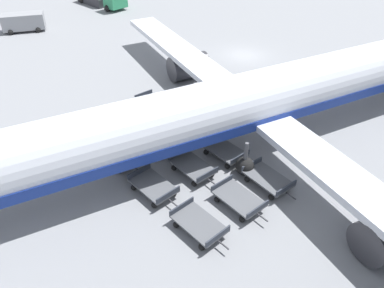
{
  "coord_description": "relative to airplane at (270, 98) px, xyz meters",
  "views": [
    {
      "loc": [
        27.81,
        -24.28,
        15.0
      ],
      "look_at": [
        12.47,
        -14.41,
        1.9
      ],
      "focal_mm": 35.0,
      "sensor_mm": 36.0,
      "label": 1
    }
  ],
  "objects": [
    {
      "name": "ground_plane",
      "position": [
        -12.2,
        8.06,
        -3.06
      ],
      "size": [
        500.0,
        500.0,
        0.0
      ],
      "primitive_type": "plane",
      "color": "gray"
    },
    {
      "name": "airplane",
      "position": [
        0.0,
        0.0,
        0.0
      ],
      "size": [
        42.33,
        46.55,
        12.94
      ],
      "color": "silver",
      "rests_on": "ground_plane"
    },
    {
      "name": "service_van",
      "position": [
        -32.12,
        -9.04,
        -1.96
      ],
      "size": [
        3.39,
        5.07,
        2.01
      ],
      "color": "gray",
      "rests_on": "ground_plane"
    },
    {
      "name": "baggage_dolly_row_near_col_a",
      "position": [
        -6.76,
        -10.4,
        -2.58
      ],
      "size": [
        3.58,
        2.03,
        0.92
      ],
      "color": "#515459",
      "rests_on": "ground_plane"
    },
    {
      "name": "baggage_dolly_row_near_col_b",
      "position": [
        -2.88,
        -9.83,
        -2.58
      ],
      "size": [
        3.59,
        2.12,
        0.92
      ],
      "color": "#515459",
      "rests_on": "ground_plane"
    },
    {
      "name": "baggage_dolly_row_near_col_c",
      "position": [
        0.92,
        -9.41,
        -2.58
      ],
      "size": [
        3.59,
        2.11,
        0.92
      ],
      "color": "#515459",
      "rests_on": "ground_plane"
    },
    {
      "name": "baggage_dolly_row_near_col_d",
      "position": [
        4.74,
        -8.8,
        -2.58
      ],
      "size": [
        3.59,
        2.1,
        0.92
      ],
      "color": "#515459",
      "rests_on": "ground_plane"
    },
    {
      "name": "baggage_dolly_row_mid_a_col_a",
      "position": [
        -7.06,
        -7.79,
        -2.58
      ],
      "size": [
        3.56,
        1.95,
        0.92
      ],
      "color": "#515459",
      "rests_on": "ground_plane"
    },
    {
      "name": "baggage_dolly_row_mid_a_col_b",
      "position": [
        -3.2,
        -7.11,
        -2.58
      ],
      "size": [
        3.59,
        2.12,
        0.92
      ],
      "color": "#515459",
      "rests_on": "ground_plane"
    },
    {
      "name": "baggage_dolly_row_mid_a_col_c",
      "position": [
        0.66,
        -6.55,
        -2.58
      ],
      "size": [
        3.57,
        2.01,
        0.92
      ],
      "color": "#515459",
      "rests_on": "ground_plane"
    },
    {
      "name": "baggage_dolly_row_mid_a_col_d",
      "position": [
        4.4,
        -5.93,
        -2.58
      ],
      "size": [
        3.57,
        2.01,
        0.92
      ],
      "color": "#515459",
      "rests_on": "ground_plane"
    },
    {
      "name": "baggage_dolly_row_mid_b_col_a",
      "position": [
        -7.6,
        -4.88,
        -2.58
      ],
      "size": [
        3.57,
        2.0,
        0.92
      ],
      "color": "#515459",
      "rests_on": "ground_plane"
    },
    {
      "name": "baggage_dolly_row_mid_b_col_b",
      "position": [
        -3.64,
        -4.41,
        -2.58
      ],
      "size": [
        3.59,
        2.11,
        0.92
      ],
      "color": "#515459",
      "rests_on": "ground_plane"
    },
    {
      "name": "baggage_dolly_row_mid_b_col_c",
      "position": [
        0.39,
        -3.91,
        -2.58
      ],
      "size": [
        3.58,
        2.06,
        0.92
      ],
      "color": "#515459",
      "rests_on": "ground_plane"
    },
    {
      "name": "baggage_dolly_row_mid_b_col_d",
      "position": [
        4.02,
        -3.44,
        -2.58
      ],
      "size": [
        3.55,
        1.93,
        0.92
      ],
      "color": "#515459",
      "rests_on": "ground_plane"
    }
  ]
}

